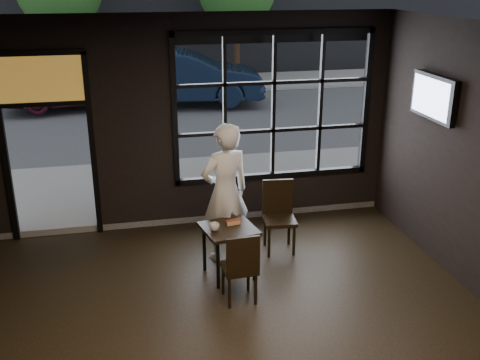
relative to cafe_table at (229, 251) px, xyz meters
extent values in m
cube|color=black|center=(-0.16, -1.78, 2.87)|extent=(6.00, 7.00, 0.02)
cube|color=black|center=(1.04, 1.72, 1.46)|extent=(3.06, 0.12, 2.28)
cube|color=orange|center=(-2.26, 1.72, 2.01)|extent=(1.20, 0.06, 0.70)
cube|color=#545456|center=(-0.16, 22.22, -0.36)|extent=(60.00, 41.00, 0.04)
cube|color=black|center=(0.00, 0.00, 0.00)|extent=(0.75, 0.75, 0.69)
cube|color=black|center=(0.01, -0.59, 0.11)|extent=(0.41, 0.41, 0.91)
cube|color=black|center=(0.83, 0.54, 0.15)|extent=(0.47, 0.47, 1.00)
imported|color=silver|center=(0.05, 0.50, 0.61)|extent=(0.80, 0.64, 1.91)
imported|color=silver|center=(-0.19, -0.05, 0.39)|extent=(0.17, 0.17, 0.10)
cube|color=black|center=(2.77, 0.20, 1.84)|extent=(0.11, 1.00, 0.58)
imported|color=black|center=(0.59, 9.96, 0.53)|extent=(4.85, 2.18, 1.54)
imported|color=#42111F|center=(-2.39, 10.25, 0.48)|extent=(4.44, 2.31, 1.44)
cylinder|color=#332114|center=(-2.87, 13.26, 0.90)|extent=(0.23, 0.23, 2.48)
cylinder|color=#332114|center=(2.92, 13.32, 0.88)|extent=(0.22, 0.22, 2.45)
camera|label=1|loc=(-1.23, -6.32, 3.35)|focal=42.00mm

